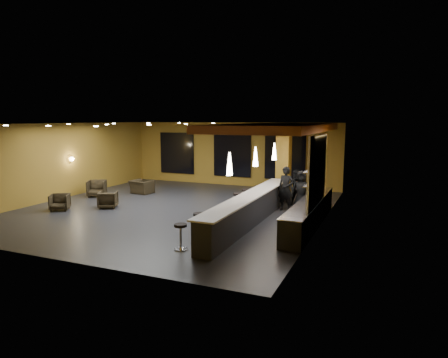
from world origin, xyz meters
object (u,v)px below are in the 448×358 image
at_px(armchair_a, 60,202).
at_px(column, 284,162).
at_px(bar_stool_1, 199,222).
at_px(bar_stool_6, 258,192).
at_px(armchair_b, 108,200).
at_px(bar_counter, 250,210).
at_px(pendant_0, 230,164).
at_px(staff_c, 301,191).
at_px(bar_stool_0, 181,233).
at_px(pendant_1, 255,157).
at_px(pendant_2, 274,151).
at_px(bar_stool_5, 246,196).
at_px(prep_counter, 309,214).
at_px(bar_stool_4, 238,201).
at_px(armchair_c, 97,188).
at_px(bar_stool_2, 221,215).
at_px(staff_a, 286,189).
at_px(armchair_d, 142,187).
at_px(staff_b, 297,188).
at_px(bar_stool_3, 229,208).

bearing_deg(armchair_a, column, 4.32).
distance_m(bar_stool_1, bar_stool_6, 5.70).
bearing_deg(armchair_b, bar_counter, 152.10).
relative_size(pendant_0, staff_c, 0.43).
height_order(bar_stool_0, bar_stool_6, bar_stool_6).
height_order(pendant_1, bar_stool_6, pendant_1).
relative_size(pendant_0, pendant_2, 1.00).
xyz_separation_m(staff_c, armchair_a, (-9.10, -3.75, -0.48)).
bearing_deg(bar_stool_5, bar_stool_6, 86.06).
distance_m(prep_counter, bar_stool_4, 3.00).
xyz_separation_m(staff_c, armchair_c, (-9.68, -0.82, -0.42)).
height_order(bar_stool_2, bar_stool_5, bar_stool_5).
xyz_separation_m(staff_a, staff_c, (0.58, 0.24, -0.08)).
bearing_deg(armchair_d, column, -161.88).
bearing_deg(pendant_1, staff_b, 73.13).
relative_size(pendant_0, bar_stool_2, 0.92).
distance_m(armchair_a, armchair_b, 1.89).
bearing_deg(staff_c, bar_stool_5, -175.68).
xyz_separation_m(staff_a, armchair_d, (-7.55, 0.90, -0.57)).
bearing_deg(bar_counter, bar_stool_6, 103.63).
xyz_separation_m(staff_a, bar_stool_6, (-1.49, 0.98, -0.41)).
relative_size(prep_counter, bar_stool_4, 7.21).
relative_size(armchair_c, bar_stool_1, 1.09).
relative_size(column, bar_stool_3, 4.92).
xyz_separation_m(bar_stool_2, bar_stool_5, (-0.21, 3.21, 0.03)).
height_order(prep_counter, pendant_2, pendant_2).
bearing_deg(bar_stool_1, bar_stool_2, 80.49).
relative_size(pendant_2, armchair_d, 0.69).
bearing_deg(pendant_1, bar_stool_1, -108.48).
distance_m(pendant_0, bar_stool_0, 2.56).
height_order(pendant_1, armchair_d, pendant_1).
height_order(armchair_a, bar_stool_1, bar_stool_1).
bearing_deg(prep_counter, bar_counter, -165.96).
bearing_deg(prep_counter, staff_c, 109.09).
relative_size(pendant_2, bar_stool_3, 0.98).
xyz_separation_m(staff_a, bar_stool_4, (-1.57, -1.29, -0.37)).
relative_size(staff_b, bar_stool_3, 2.19).
bearing_deg(staff_a, bar_stool_3, -112.66).
height_order(prep_counter, armchair_b, prep_counter).
height_order(pendant_2, staff_b, pendant_2).
distance_m(bar_stool_2, bar_stool_4, 2.23).
bearing_deg(staff_a, armchair_d, -177.39).
height_order(bar_counter, bar_stool_0, bar_counter).
height_order(armchair_c, bar_stool_1, bar_stool_1).
bearing_deg(staff_a, bar_stool_6, 155.95).
bearing_deg(column, pendant_2, -90.00).
bearing_deg(bar_counter, armchair_a, -172.51).
xyz_separation_m(armchair_b, bar_stool_1, (5.43, -2.34, 0.16)).
bearing_deg(armchair_a, prep_counter, -22.46).
xyz_separation_m(armchair_d, bar_stool_2, (6.18, -4.41, 0.15)).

